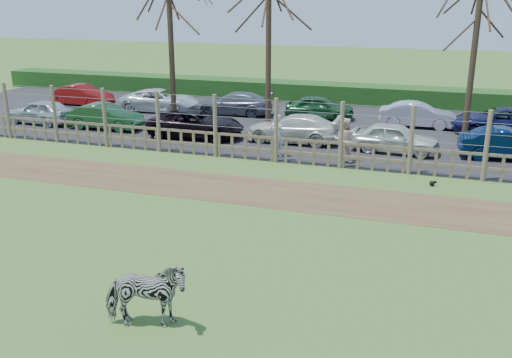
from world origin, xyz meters
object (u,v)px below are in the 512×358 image
(car_8, at_px, (161,100))
(car_11, at_px, (418,115))
(tree_mid, at_px, (269,25))
(zebra, at_px, (145,296))
(car_1, at_px, (105,117))
(car_4, at_px, (395,138))
(car_12, at_px, (500,121))
(crow, at_px, (432,183))
(car_3, at_px, (293,128))
(car_7, at_px, (82,95))
(car_9, at_px, (234,104))
(car_0, at_px, (41,112))
(tree_right, at_px, (478,18))
(car_5, at_px, (508,144))
(tree_left, at_px, (169,7))
(car_2, at_px, (196,124))
(visitor_b, at_px, (344,140))
(car_10, at_px, (320,107))
(visitor_a, at_px, (277,135))

(car_8, distance_m, car_11, 13.69)
(tree_mid, xyz_separation_m, zebra, (2.85, -17.36, -4.18))
(car_1, bearing_deg, car_4, -91.99)
(tree_mid, relative_size, car_12, 1.58)
(crow, xyz_separation_m, car_3, (-5.99, 4.29, 0.54))
(car_7, relative_size, car_9, 0.88)
(car_7, bearing_deg, car_0, -166.71)
(car_3, height_order, car_12, same)
(car_4, xyz_separation_m, car_12, (4.29, 4.86, 0.00))
(tree_right, relative_size, car_5, 2.02)
(tree_left, relative_size, car_5, 2.16)
(car_2, bearing_deg, car_0, 83.94)
(visitor_b, bearing_deg, tree_left, -20.23)
(visitor_b, relative_size, car_3, 0.42)
(tree_right, bearing_deg, car_7, 175.54)
(tree_right, bearing_deg, crow, -99.07)
(tree_right, xyz_separation_m, car_10, (-7.07, 2.32, -4.60))
(car_3, relative_size, car_5, 1.14)
(tree_right, relative_size, zebra, 4.49)
(crow, relative_size, car_7, 0.07)
(car_2, height_order, car_12, same)
(car_4, relative_size, car_7, 0.97)
(crow, height_order, car_12, car_12)
(tree_left, bearing_deg, car_2, -43.11)
(car_0, distance_m, car_9, 9.79)
(car_2, xyz_separation_m, car_4, (8.74, 0.14, 0.00))
(car_1, relative_size, car_5, 1.00)
(crow, distance_m, car_0, 19.31)
(zebra, distance_m, car_8, 21.74)
(car_1, xyz_separation_m, car_8, (0.48, 4.80, 0.00))
(visitor_a, distance_m, car_0, 13.08)
(zebra, xyz_separation_m, car_10, (-0.92, 20.18, -0.05))
(crow, bearing_deg, visitor_b, 151.27)
(visitor_b, distance_m, car_10, 8.05)
(tree_mid, bearing_deg, car_12, 11.41)
(car_4, bearing_deg, car_10, 41.97)
(tree_mid, xyz_separation_m, tree_right, (9.00, 0.50, 0.37))
(car_3, xyz_separation_m, car_7, (-13.74, 4.47, 0.00))
(crow, xyz_separation_m, car_12, (2.66, 8.76, 0.54))
(car_2, height_order, car_5, same)
(visitor_b, height_order, car_5, visitor_b)
(crow, relative_size, car_8, 0.06)
(tree_left, xyz_separation_m, car_1, (-2.82, -1.69, -4.98))
(visitor_b, xyz_separation_m, car_4, (1.73, 2.06, -0.26))
(car_3, height_order, car_8, same)
(tree_mid, relative_size, crow, 28.11)
(tree_right, relative_size, car_9, 1.78)
(car_8, xyz_separation_m, car_11, (13.69, 0.24, 0.00))
(crow, relative_size, car_11, 0.07)
(car_4, bearing_deg, tree_mid, 70.52)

